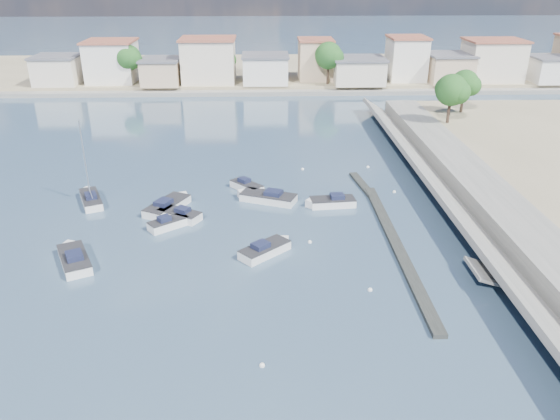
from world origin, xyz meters
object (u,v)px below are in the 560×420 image
motorboat_d (330,203)px  motorboat_g (248,187)px  motorboat_a (74,259)px  motorboat_e (169,205)px  motorboat_c (266,197)px  motorboat_h (267,249)px  motorboat_b (170,223)px  motorboat_f (178,215)px  sailboat (91,199)px

motorboat_d → motorboat_g: 9.60m
motorboat_a → motorboat_e: (6.22, 10.74, -0.00)m
motorboat_d → motorboat_g: bearing=152.4°
motorboat_c → motorboat_h: bearing=-89.9°
motorboat_b → motorboat_c: same height
motorboat_d → motorboat_h: bearing=-123.8°
motorboat_h → motorboat_g: bearing=97.6°
motorboat_g → motorboat_f: bearing=-134.2°
motorboat_f → sailboat: 10.46m
motorboat_e → sailboat: sailboat is taller
motorboat_c → motorboat_g: bearing=123.2°
motorboat_c → motorboat_d: bearing=-13.2°
motorboat_c → motorboat_g: (-1.90, 2.91, 0.00)m
motorboat_b → motorboat_h: size_ratio=0.84×
motorboat_d → motorboat_f: same height
motorboat_g → motorboat_e: bearing=-149.7°
motorboat_b → motorboat_h: same height
motorboat_f → motorboat_g: same height
motorboat_g → motorboat_h: 14.42m
motorboat_c → motorboat_d: size_ratio=1.23×
motorboat_c → motorboat_d: 6.79m
motorboat_g → sailboat: (-16.32, -2.74, 0.04)m
motorboat_e → motorboat_h: (9.84, -9.67, 0.00)m
motorboat_e → motorboat_c: bearing=9.9°
motorboat_b → motorboat_e: bearing=100.5°
sailboat → motorboat_a: bearing=-80.2°
motorboat_h → motorboat_f: bearing=139.6°
motorboat_d → motorboat_a: bearing=-154.3°
motorboat_a → motorboat_c: size_ratio=0.90×
motorboat_f → motorboat_h: same height
motorboat_a → sailboat: bearing=99.8°
motorboat_g → sailboat: sailboat is taller
motorboat_h → motorboat_e: bearing=135.5°
motorboat_b → motorboat_c: (9.04, 5.95, 0.00)m
motorboat_b → motorboat_f: (0.40, 1.92, 0.00)m
motorboat_f → motorboat_g: size_ratio=1.15×
motorboat_g → sailboat: size_ratio=0.45×
motorboat_c → sailboat: bearing=179.5°
motorboat_c → motorboat_e: (-9.83, -1.72, -0.00)m
sailboat → motorboat_f: bearing=-23.6°
motorboat_g → motorboat_c: bearing=-56.8°
motorboat_d → motorboat_b: bearing=-164.3°
motorboat_d → motorboat_e: (-16.43, -0.17, 0.00)m
motorboat_e → motorboat_g: same height
motorboat_b → motorboat_h: (9.06, -5.44, 0.00)m
motorboat_g → sailboat: 16.55m
motorboat_b → sailboat: sailboat is taller
motorboat_d → motorboat_e: same height
motorboat_a → motorboat_b: 9.56m
motorboat_b → motorboat_f: bearing=78.2°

